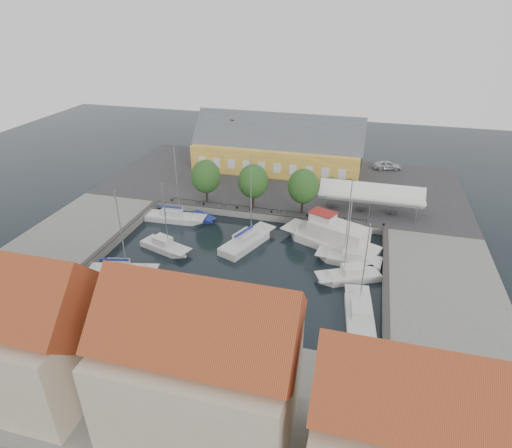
{
  "coord_description": "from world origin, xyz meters",
  "views": [
    {
      "loc": [
        12.58,
        -41.25,
        27.1
      ],
      "look_at": [
        0.0,
        6.0,
        1.5
      ],
      "focal_mm": 30.0,
      "sensor_mm": 36.0,
      "label": 1
    }
  ],
  "objects_px": {
    "west_boat_d": "(121,272)",
    "launch_sw": "(95,302)",
    "east_boat_a": "(350,260)",
    "east_boat_b": "(350,277)",
    "west_boat_a": "(174,218)",
    "car_red": "(253,180)",
    "west_boat_c": "(165,248)",
    "warehouse": "(275,149)",
    "trawler": "(333,239)",
    "tent_canopy": "(371,194)",
    "car_silver": "(387,165)",
    "launch_nw": "(203,218)",
    "center_sailboat": "(247,242)",
    "east_boat_c": "(359,315)"
  },
  "relations": [
    {
      "from": "car_red",
      "to": "east_boat_a",
      "type": "xyz_separation_m",
      "value": [
        16.72,
        -17.94,
        -1.47
      ]
    },
    {
      "from": "west_boat_a",
      "to": "warehouse",
      "type": "bearing_deg",
      "value": 66.19
    },
    {
      "from": "west_boat_a",
      "to": "west_boat_c",
      "type": "relative_size",
      "value": 1.19
    },
    {
      "from": "car_red",
      "to": "west_boat_a",
      "type": "bearing_deg",
      "value": -118.21
    },
    {
      "from": "east_boat_a",
      "to": "trawler",
      "type": "bearing_deg",
      "value": 126.72
    },
    {
      "from": "car_silver",
      "to": "west_boat_a",
      "type": "height_order",
      "value": "west_boat_a"
    },
    {
      "from": "trawler",
      "to": "launch_sw",
      "type": "distance_m",
      "value": 28.2
    },
    {
      "from": "car_red",
      "to": "center_sailboat",
      "type": "bearing_deg",
      "value": -75.17
    },
    {
      "from": "warehouse",
      "to": "trawler",
      "type": "height_order",
      "value": "warehouse"
    },
    {
      "from": "west_boat_d",
      "to": "west_boat_a",
      "type": "bearing_deg",
      "value": 89.38
    },
    {
      "from": "tent_canopy",
      "to": "east_boat_a",
      "type": "xyz_separation_m",
      "value": [
        -1.64,
        -12.19,
        -3.42
      ]
    },
    {
      "from": "west_boat_d",
      "to": "launch_sw",
      "type": "height_order",
      "value": "west_boat_d"
    },
    {
      "from": "east_boat_b",
      "to": "east_boat_a",
      "type": "bearing_deg",
      "value": 92.66
    },
    {
      "from": "trawler",
      "to": "west_boat_c",
      "type": "relative_size",
      "value": 1.37
    },
    {
      "from": "center_sailboat",
      "to": "launch_nw",
      "type": "height_order",
      "value": "center_sailboat"
    },
    {
      "from": "tent_canopy",
      "to": "car_silver",
      "type": "distance_m",
      "value": 18.4
    },
    {
      "from": "tent_canopy",
      "to": "car_red",
      "type": "bearing_deg",
      "value": 162.62
    },
    {
      "from": "tent_canopy",
      "to": "center_sailboat",
      "type": "xyz_separation_m",
      "value": [
        -14.4,
        -11.43,
        -3.32
      ]
    },
    {
      "from": "center_sailboat",
      "to": "east_boat_a",
      "type": "xyz_separation_m",
      "value": [
        12.76,
        -0.77,
        -0.1
      ]
    },
    {
      "from": "trawler",
      "to": "west_boat_a",
      "type": "bearing_deg",
      "value": 176.03
    },
    {
      "from": "west_boat_c",
      "to": "west_boat_d",
      "type": "bearing_deg",
      "value": -110.75
    },
    {
      "from": "warehouse",
      "to": "tent_canopy",
      "type": "relative_size",
      "value": 2.04
    },
    {
      "from": "east_boat_b",
      "to": "launch_nw",
      "type": "xyz_separation_m",
      "value": [
        -20.86,
        9.59,
        -0.17
      ]
    },
    {
      "from": "tent_canopy",
      "to": "car_silver",
      "type": "relative_size",
      "value": 3.01
    },
    {
      "from": "tent_canopy",
      "to": "east_boat_a",
      "type": "bearing_deg",
      "value": -97.66
    },
    {
      "from": "tent_canopy",
      "to": "trawler",
      "type": "relative_size",
      "value": 1.08
    },
    {
      "from": "car_red",
      "to": "west_boat_c",
      "type": "bearing_deg",
      "value": -102.8
    },
    {
      "from": "tent_canopy",
      "to": "east_boat_b",
      "type": "xyz_separation_m",
      "value": [
        -1.48,
        -15.69,
        -3.42
      ]
    },
    {
      "from": "trawler",
      "to": "west_boat_c",
      "type": "bearing_deg",
      "value": -162.91
    },
    {
      "from": "east_boat_c",
      "to": "west_boat_a",
      "type": "relative_size",
      "value": 0.92
    },
    {
      "from": "launch_nw",
      "to": "warehouse",
      "type": "bearing_deg",
      "value": 73.95
    },
    {
      "from": "west_boat_c",
      "to": "center_sailboat",
      "type": "bearing_deg",
      "value": 21.44
    },
    {
      "from": "center_sailboat",
      "to": "tent_canopy",
      "type": "bearing_deg",
      "value": 38.44
    },
    {
      "from": "warehouse",
      "to": "trawler",
      "type": "relative_size",
      "value": 2.2
    },
    {
      "from": "west_boat_a",
      "to": "car_red",
      "type": "bearing_deg",
      "value": 59.94
    },
    {
      "from": "warehouse",
      "to": "car_red",
      "type": "relative_size",
      "value": 6.4
    },
    {
      "from": "warehouse",
      "to": "tent_canopy",
      "type": "distance_m",
      "value": 21.63
    },
    {
      "from": "center_sailboat",
      "to": "west_boat_d",
      "type": "bearing_deg",
      "value": -139.86
    },
    {
      "from": "east_boat_a",
      "to": "east_boat_c",
      "type": "bearing_deg",
      "value": -81.3
    },
    {
      "from": "east_boat_a",
      "to": "launch_nw",
      "type": "xyz_separation_m",
      "value": [
        -20.7,
        6.1,
        -0.17
      ]
    },
    {
      "from": "east_boat_a",
      "to": "east_boat_b",
      "type": "xyz_separation_m",
      "value": [
        0.16,
        -3.49,
        -0.0
      ]
    },
    {
      "from": "car_silver",
      "to": "launch_sw",
      "type": "bearing_deg",
      "value": 137.59
    },
    {
      "from": "trawler",
      "to": "car_silver",
      "type": "bearing_deg",
      "value": 76.59
    },
    {
      "from": "east_boat_a",
      "to": "west_boat_a",
      "type": "height_order",
      "value": "west_boat_a"
    },
    {
      "from": "tent_canopy",
      "to": "center_sailboat",
      "type": "relative_size",
      "value": 1.15
    },
    {
      "from": "west_boat_c",
      "to": "car_silver",
      "type": "bearing_deg",
      "value": 51.68
    },
    {
      "from": "trawler",
      "to": "launch_sw",
      "type": "xyz_separation_m",
      "value": [
        -22.1,
        -17.49,
        -0.93
      ]
    },
    {
      "from": "east_boat_a",
      "to": "west_boat_d",
      "type": "relative_size",
      "value": 1.02
    },
    {
      "from": "trawler",
      "to": "east_boat_b",
      "type": "bearing_deg",
      "value": -69.25
    },
    {
      "from": "west_boat_d",
      "to": "east_boat_a",
      "type": "bearing_deg",
      "value": 20.47
    }
  ]
}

